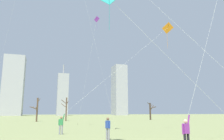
{
  "coord_description": "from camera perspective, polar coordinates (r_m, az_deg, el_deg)",
  "views": [
    {
      "loc": [
        -5.56,
        -11.79,
        2.0
      ],
      "look_at": [
        0.0,
        6.0,
        5.57
      ],
      "focal_mm": 35.47,
      "sensor_mm": 36.0,
      "label": 1
    }
  ],
  "objects": [
    {
      "name": "kite_flyer_midfield_left_orange",
      "position": [
        21.94,
        -5.99,
        -7.47
      ],
      "size": [
        12.81,
        0.55,
        12.46
      ],
      "color": "gray",
      "rests_on": "ground"
    },
    {
      "name": "kite_flyer_midfield_right_teal",
      "position": [
        14.81,
        23.11,
        -8.0
      ],
      "size": [
        8.18,
        1.71,
        9.68
      ],
      "color": "#726656",
      "rests_on": "ground"
    },
    {
      "name": "skyline_mid_tower_right",
      "position": [
        139.79,
        -12.63,
        -6.14
      ],
      "size": [
        6.6,
        5.81,
        31.38
      ],
      "color": "#B2B2B7",
      "rests_on": "ground"
    },
    {
      "name": "bare_tree_center",
      "position": [
        54.44,
        -11.75,
        -9.62
      ],
      "size": [
        1.86,
        1.92,
        5.48
      ],
      "color": "brown",
      "rests_on": "ground"
    },
    {
      "name": "skyline_tall_tower",
      "position": [
        146.39,
        -24.08,
        -3.64
      ],
      "size": [
        11.85,
        11.33,
        35.93
      ],
      "color": "#B2B2B7",
      "rests_on": "ground"
    },
    {
      "name": "bare_tree_rightmost",
      "position": [
        51.96,
        -18.81,
        -9.45
      ],
      "size": [
        2.17,
        2.35,
        5.2
      ],
      "color": "brown",
      "rests_on": "ground"
    },
    {
      "name": "skyline_squat_block",
      "position": [
        155.77,
        1.87,
        -5.2
      ],
      "size": [
        8.44,
        11.72,
        34.59
      ],
      "color": "#B2B2B7",
      "rests_on": "ground"
    },
    {
      "name": "bystander_far_off_by_trees",
      "position": [
        17.03,
        -1.09,
        -14.54
      ],
      "size": [
        0.33,
        0.47,
        1.62
      ],
      "color": "gray",
      "rests_on": "ground"
    },
    {
      "name": "distant_kite_low_near_trees_purple",
      "position": [
        41.28,
        -4.29,
        11.08
      ],
      "size": [
        3.23,
        1.66,
        19.4
      ],
      "color": "purple",
      "rests_on": "ground"
    },
    {
      "name": "bare_tree_right_of_center",
      "position": [
        61.24,
        9.9,
        -10.26
      ],
      "size": [
        2.53,
        1.97,
        4.6
      ],
      "color": "#423326",
      "rests_on": "ground"
    },
    {
      "name": "kite_flyer_foreground_left_yellow",
      "position": [
        14.18,
        21.88,
        -0.68
      ],
      "size": [
        8.24,
        0.51,
        21.84
      ],
      "color": "black",
      "rests_on": "ground"
    }
  ]
}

